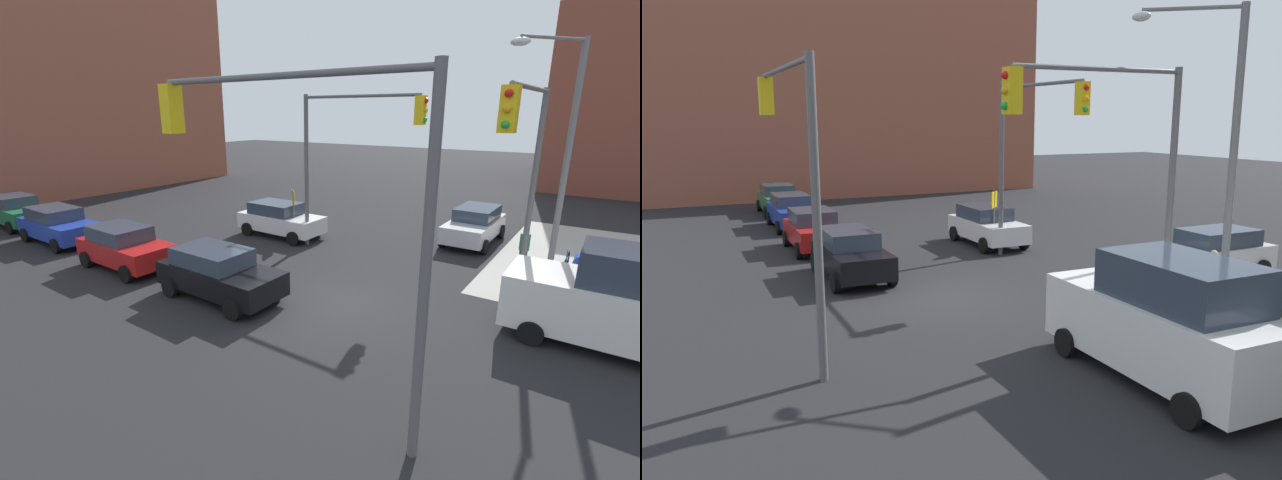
{
  "view_description": "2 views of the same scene",
  "coord_description": "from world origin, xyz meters",
  "views": [
    {
      "loc": [
        6.69,
        -10.45,
        5.79
      ],
      "look_at": [
        -0.61,
        -0.03,
        1.98
      ],
      "focal_mm": 24.0,
      "sensor_mm": 36.0,
      "label": 1
    },
    {
      "loc": [
        16.54,
        -7.01,
        5.29
      ],
      "look_at": [
        0.89,
        0.31,
        1.88
      ],
      "focal_mm": 35.0,
      "sensor_mm": 36.0,
      "label": 2
    }
  ],
  "objects": [
    {
      "name": "hatchback_red",
      "position": [
        -8.43,
        -1.95,
        0.84
      ],
      "size": [
        3.98,
        2.02,
        1.62
      ],
      "color": "#B21919",
      "rests_on": "ground"
    },
    {
      "name": "coupe_blue",
      "position": [
        -14.06,
        -1.81,
        0.84
      ],
      "size": [
        4.3,
        2.02,
        1.62
      ],
      "color": "#1E389E",
      "rests_on": "ground"
    },
    {
      "name": "street_lamp_corner",
      "position": [
        4.97,
        5.51,
        4.7
      ],
      "size": [
        1.87,
        2.16,
        8.0
      ],
      "color": "slate",
      "rests_on": "ground"
    },
    {
      "name": "traffic_signal_se_corner",
      "position": [
        2.12,
        -4.5,
        4.67
      ],
      "size": [
        6.17,
        0.36,
        6.5
      ],
      "color": "#59595B",
      "rests_on": "ground"
    },
    {
      "name": "ground_plane",
      "position": [
        0.0,
        0.0,
        0.0
      ],
      "size": [
        120.0,
        120.0,
        0.0
      ],
      "primitive_type": "plane",
      "color": "black"
    },
    {
      "name": "traffic_signal_ne_corner",
      "position": [
        4.5,
        2.6,
        4.6
      ],
      "size": [
        0.36,
        5.04,
        6.5
      ],
      "color": "#59595B",
      "rests_on": "ground"
    },
    {
      "name": "sedan_black",
      "position": [
        -3.35,
        -1.79,
        0.84
      ],
      "size": [
        4.25,
        2.02,
        1.62
      ],
      "color": "black",
      "rests_on": "ground"
    },
    {
      "name": "warning_sign_two_way",
      "position": [
        -5.4,
        4.68,
        1.64
      ],
      "size": [
        0.48,
        0.48,
        2.4
      ],
      "color": "#4C4C4C",
      "rests_on": "ground"
    },
    {
      "name": "coupe_white",
      "position": [
        -6.42,
        4.89,
        0.84
      ],
      "size": [
        4.18,
        2.02,
        1.62
      ],
      "color": "white",
      "rests_on": "ground"
    },
    {
      "name": "building_brick_west",
      "position": [
        -32.0,
        3.93,
        8.27
      ],
      "size": [
        16.0,
        28.0,
        16.55
      ],
      "color": "#93513D",
      "rests_on": "ground"
    },
    {
      "name": "van_white_delivery",
      "position": [
        7.42,
        1.8,
        1.28
      ],
      "size": [
        5.4,
        2.32,
        2.62
      ],
      "color": "white",
      "rests_on": "ground"
    },
    {
      "name": "mailbox_blue",
      "position": [
        6.2,
        5.0,
        0.76
      ],
      "size": [
        0.56,
        0.64,
        1.43
      ],
      "color": "navy",
      "rests_on": "ground"
    },
    {
      "name": "hatchback_green",
      "position": [
        -19.06,
        -1.66,
        0.84
      ],
      "size": [
        4.29,
        2.02,
        1.62
      ],
      "color": "#1E6638",
      "rests_on": "ground"
    },
    {
      "name": "bicycle_leaning_on_fence",
      "position": [
        5.6,
        7.2,
        0.35
      ],
      "size": [
        0.05,
        1.75,
        0.97
      ],
      "color": "black",
      "rests_on": "ground"
    },
    {
      "name": "pedestrian_crossing",
      "position": [
        4.2,
        6.5,
        0.87
      ],
      "size": [
        0.36,
        0.36,
        1.67
      ],
      "rotation": [
        0.0,
        0.0,
        2.94
      ],
      "color": "#2D664C",
      "rests_on": "ground"
    },
    {
      "name": "hatchback_silver",
      "position": [
        1.61,
        9.2,
        0.84
      ],
      "size": [
        2.02,
        4.37,
        1.62
      ],
      "color": "#B7BABF",
      "rests_on": "ground"
    },
    {
      "name": "traffic_signal_nw_corner",
      "position": [
        -2.44,
        4.5,
        4.63
      ],
      "size": [
        5.42,
        0.36,
        6.5
      ],
      "color": "#59595B",
      "rests_on": "ground"
    }
  ]
}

